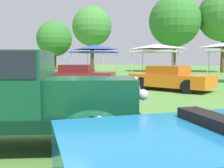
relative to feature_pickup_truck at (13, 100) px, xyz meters
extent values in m
plane|color=#568C3D|center=(-0.47, 0.47, -0.87)|extent=(120.00, 120.00, 0.00)
cube|color=black|center=(-0.04, -0.02, -0.31)|extent=(4.58, 3.21, 0.20)
cube|color=#0F472D|center=(1.15, 0.55, 0.07)|extent=(1.93, 1.69, 0.60)
ellipsoid|color=silver|center=(1.90, 0.92, 0.05)|extent=(0.37, 0.54, 0.68)
cube|color=#0F472D|center=(0.07, 0.03, 0.31)|extent=(1.54, 1.69, 1.04)
cube|color=black|center=(0.07, 0.03, 0.61)|extent=(1.47, 1.68, 0.40)
ellipsoid|color=#0F472D|center=(0.90, 1.23, -0.31)|extent=(0.98, 0.72, 0.52)
ellipsoid|color=#0F472D|center=(1.52, -0.07, -0.31)|extent=(0.98, 0.72, 0.52)
sphere|color=silver|center=(1.75, 1.33, 0.13)|extent=(0.18, 0.18, 0.18)
sphere|color=silver|center=(2.13, 0.54, 0.13)|extent=(0.18, 0.18, 0.18)
cylinder|color=black|center=(0.90, 1.23, -0.49)|extent=(0.76, 0.24, 0.76)
cylinder|color=black|center=(1.52, -0.07, -0.49)|extent=(0.76, 0.24, 0.76)
cube|color=black|center=(3.25, -0.45, -0.06)|extent=(0.97, 1.11, 0.28)
cylinder|color=black|center=(2.06, -0.42, -0.54)|extent=(0.66, 0.20, 0.66)
cube|color=maroon|center=(-4.21, 9.79, -0.37)|extent=(4.23, 2.44, 0.60)
cube|color=maroon|center=(-4.36, 9.76, 0.13)|extent=(2.00, 1.77, 0.44)
cylinder|color=black|center=(-2.89, 9.27, -0.55)|extent=(0.64, 0.22, 0.64)
cylinder|color=black|center=(-5.22, 8.79, -0.55)|extent=(0.64, 0.22, 0.64)
cube|color=orange|center=(1.08, 9.62, -0.37)|extent=(4.34, 2.82, 0.60)
cube|color=#BB5914|center=(0.93, 9.67, 0.13)|extent=(2.12, 1.91, 0.44)
cylinder|color=black|center=(2.00, 8.52, -0.55)|extent=(0.64, 0.22, 0.64)
cylinder|color=black|center=(-0.30, 9.25, -0.55)|extent=(0.64, 0.22, 0.64)
cylinder|color=#B7B7BC|center=(-4.91, 17.64, 0.16)|extent=(0.05, 0.05, 2.05)
cylinder|color=#B7B7BC|center=(-4.91, 14.81, 0.16)|extent=(0.05, 0.05, 2.05)
cylinder|color=#B7B7BC|center=(-7.74, 17.64, 0.16)|extent=(0.05, 0.05, 2.05)
cylinder|color=#B7B7BC|center=(-7.74, 14.81, 0.16)|extent=(0.05, 0.05, 2.05)
cube|color=#2D429E|center=(-6.33, 16.22, 1.23)|extent=(3.15, 3.15, 0.10)
pyramid|color=#2D429E|center=(-6.33, 16.22, 1.65)|extent=(3.08, 3.08, 0.38)
cylinder|color=#B7B7BC|center=(0.28, 18.16, 0.16)|extent=(0.05, 0.05, 2.05)
cylinder|color=#B7B7BC|center=(0.28, 15.14, 0.16)|extent=(0.05, 0.05, 2.05)
cylinder|color=#B7B7BC|center=(-2.73, 18.16, 0.16)|extent=(0.05, 0.05, 2.05)
cylinder|color=#B7B7BC|center=(-2.73, 15.14, 0.16)|extent=(0.05, 0.05, 2.05)
cube|color=silver|center=(-1.23, 16.65, 1.23)|extent=(3.35, 3.35, 0.10)
pyramid|color=silver|center=(-1.23, 16.65, 1.65)|extent=(3.28, 3.28, 0.38)
cylinder|color=#B7B7BC|center=(2.60, 16.89, 0.16)|extent=(0.05, 0.05, 2.05)
cylinder|color=#B7B7BC|center=(2.60, 14.24, 0.16)|extent=(0.05, 0.05, 2.05)
cylinder|color=brown|center=(-18.19, 27.66, 0.64)|extent=(0.44, 0.44, 3.01)
sphere|color=#337A2D|center=(-18.19, 27.66, 3.51)|extent=(4.96, 4.96, 4.96)
cylinder|color=#47331E|center=(-11.09, 25.27, 1.21)|extent=(0.44, 0.44, 4.15)
sphere|color=#428938|center=(-11.09, 25.27, 4.60)|extent=(4.79, 4.79, 4.79)
cylinder|color=#47331E|center=(-1.46, 26.72, 1.23)|extent=(0.44, 0.44, 4.19)
sphere|color=#337A2D|center=(-1.46, 26.72, 4.91)|extent=(5.76, 5.76, 5.76)
cylinder|color=brown|center=(3.69, 28.76, 1.54)|extent=(0.44, 0.44, 4.81)
sphere|color=#428938|center=(3.69, 28.76, 5.55)|extent=(5.84, 5.84, 5.84)
camera|label=1|loc=(3.22, -3.42, 0.70)|focal=41.67mm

